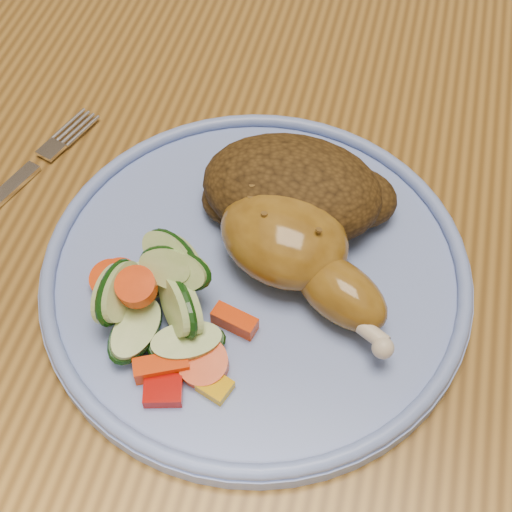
{
  "coord_description": "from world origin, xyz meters",
  "views": [
    {
      "loc": [
        0.03,
        -0.36,
        1.16
      ],
      "look_at": [
        -0.03,
        -0.1,
        0.78
      ],
      "focal_mm": 50.0,
      "sensor_mm": 36.0,
      "label": 1
    }
  ],
  "objects": [
    {
      "name": "plate",
      "position": [
        -0.03,
        -0.1,
        0.76
      ],
      "size": [
        0.29,
        0.29,
        0.01
      ],
      "primitive_type": "cylinder",
      "color": "#718BD6",
      "rests_on": "dining_table"
    },
    {
      "name": "plate_rim",
      "position": [
        -0.03,
        -0.1,
        0.77
      ],
      "size": [
        0.29,
        0.29,
        0.01
      ],
      "primitive_type": "torus",
      "color": "#718BD6",
      "rests_on": "plate"
    },
    {
      "name": "fork",
      "position": [
        -0.23,
        -0.06,
        0.75
      ],
      "size": [
        0.06,
        0.15,
        0.0
      ],
      "color": "silver",
      "rests_on": "dining_table"
    },
    {
      "name": "dining_table",
      "position": [
        0.0,
        0.0,
        0.67
      ],
      "size": [
        0.9,
        1.4,
        0.75
      ],
      "color": "olive",
      "rests_on": "ground"
    },
    {
      "name": "chicken_leg",
      "position": [
        -0.01,
        -0.09,
        0.78
      ],
      "size": [
        0.14,
        0.12,
        0.05
      ],
      "color": "olive",
      "rests_on": "plate"
    },
    {
      "name": "ground",
      "position": [
        0.0,
        0.0,
        0.0
      ],
      "size": [
        4.0,
        4.0,
        0.0
      ],
      "primitive_type": "plane",
      "color": "brown",
      "rests_on": "ground"
    },
    {
      "name": "rice_pilaf",
      "position": [
        -0.02,
        -0.04,
        0.78
      ],
      "size": [
        0.14,
        0.09,
        0.05
      ],
      "color": "#412B10",
      "rests_on": "plate"
    },
    {
      "name": "vegetable_pile",
      "position": [
        -0.08,
        -0.15,
        0.78
      ],
      "size": [
        0.12,
        0.12,
        0.05
      ],
      "color": "#A50A05",
      "rests_on": "plate"
    }
  ]
}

